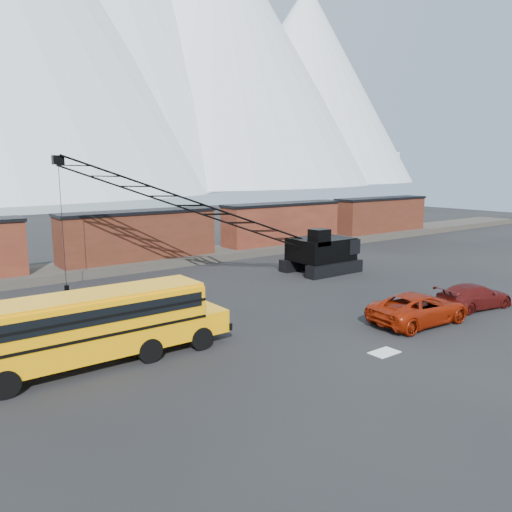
{
  "coord_description": "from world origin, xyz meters",
  "views": [
    {
      "loc": [
        -17.43,
        -17.96,
        8.42
      ],
      "look_at": [
        1.01,
        6.58,
        3.0
      ],
      "focal_mm": 35.0,
      "sensor_mm": 36.0,
      "label": 1
    }
  ],
  "objects_px": {
    "red_pickup": "(419,308)",
    "crawler_crane": "(200,209)",
    "maroon_suv": "(474,296)",
    "school_bus": "(97,324)"
  },
  "relations": [
    {
      "from": "red_pickup",
      "to": "maroon_suv",
      "type": "distance_m",
      "value": 5.24
    },
    {
      "from": "red_pickup",
      "to": "maroon_suv",
      "type": "xyz_separation_m",
      "value": [
        5.23,
        -0.2,
        -0.1
      ]
    },
    {
      "from": "red_pickup",
      "to": "maroon_suv",
      "type": "bearing_deg",
      "value": -87.96
    },
    {
      "from": "red_pickup",
      "to": "maroon_suv",
      "type": "relative_size",
      "value": 1.18
    },
    {
      "from": "maroon_suv",
      "to": "crawler_crane",
      "type": "distance_m",
      "value": 19.27
    },
    {
      "from": "red_pickup",
      "to": "school_bus",
      "type": "bearing_deg",
      "value": 77.61
    },
    {
      "from": "maroon_suv",
      "to": "crawler_crane",
      "type": "xyz_separation_m",
      "value": [
        -9.71,
        15.95,
        4.76
      ]
    },
    {
      "from": "maroon_suv",
      "to": "crawler_crane",
      "type": "relative_size",
      "value": 0.23
    },
    {
      "from": "school_bus",
      "to": "crawler_crane",
      "type": "xyz_separation_m",
      "value": [
        11.64,
        10.93,
        3.72
      ]
    },
    {
      "from": "red_pickup",
      "to": "crawler_crane",
      "type": "relative_size",
      "value": 0.27
    }
  ]
}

